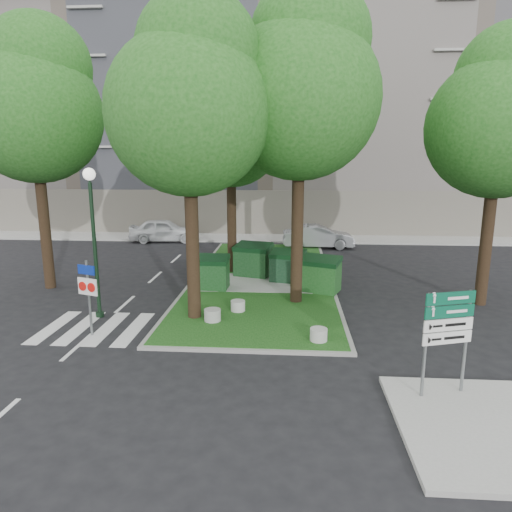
# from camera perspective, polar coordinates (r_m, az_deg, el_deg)

# --- Properties ---
(ground) EXTENTS (120.00, 120.00, 0.00)m
(ground) POSITION_cam_1_polar(r_m,az_deg,el_deg) (13.47, -3.47, -11.79)
(ground) COLOR black
(ground) RESTS_ON ground
(median_island) EXTENTS (6.00, 16.00, 0.12)m
(median_island) POSITION_cam_1_polar(r_m,az_deg,el_deg) (20.93, 0.77, -2.76)
(median_island) COLOR #153F12
(median_island) RESTS_ON ground
(median_kerb) EXTENTS (6.30, 16.30, 0.10)m
(median_kerb) POSITION_cam_1_polar(r_m,az_deg,el_deg) (20.94, 0.77, -2.78)
(median_kerb) COLOR gray
(median_kerb) RESTS_ON ground
(building_sidewalk) EXTENTS (42.00, 3.00, 0.12)m
(building_sidewalk) POSITION_cam_1_polar(r_m,az_deg,el_deg) (31.21, 0.99, 2.25)
(building_sidewalk) COLOR #999993
(building_sidewalk) RESTS_ON ground
(zebra_crossing) EXTENTS (5.00, 3.00, 0.01)m
(zebra_crossing) POSITION_cam_1_polar(r_m,az_deg,el_deg) (15.71, -16.57, -8.68)
(zebra_crossing) COLOR silver
(zebra_crossing) RESTS_ON ground
(apartment_building) EXTENTS (41.00, 12.00, 16.00)m
(apartment_building) POSITION_cam_1_polar(r_m,az_deg,el_deg) (38.31, 1.68, 16.02)
(apartment_building) COLOR #C4B993
(apartment_building) RESTS_ON ground
(tree_median_near_left) EXTENTS (5.20, 5.20, 10.53)m
(tree_median_near_left) POSITION_cam_1_polar(r_m,az_deg,el_deg) (15.18, -8.10, 19.08)
(tree_median_near_left) COLOR black
(tree_median_near_left) RESTS_ON ground
(tree_median_near_right) EXTENTS (5.60, 5.60, 11.46)m
(tree_median_near_right) POSITION_cam_1_polar(r_m,az_deg,el_deg) (16.94, 5.85, 20.70)
(tree_median_near_right) COLOR black
(tree_median_near_right) RESTS_ON ground
(tree_median_mid) EXTENTS (4.80, 4.80, 9.99)m
(tree_median_mid) POSITION_cam_1_polar(r_m,az_deg,el_deg) (21.46, -2.93, 16.24)
(tree_median_mid) COLOR black
(tree_median_mid) RESTS_ON ground
(tree_median_far) EXTENTS (5.80, 5.80, 11.93)m
(tree_median_far) POSITION_cam_1_polar(r_m,az_deg,el_deg) (24.42, 5.85, 18.87)
(tree_median_far) COLOR black
(tree_median_far) RESTS_ON ground
(tree_street_left) EXTENTS (5.40, 5.40, 11.00)m
(tree_street_left) POSITION_cam_1_polar(r_m,az_deg,el_deg) (20.96, -25.88, 17.02)
(tree_street_left) COLOR black
(tree_street_left) RESTS_ON ground
(tree_street_right) EXTENTS (5.00, 5.00, 10.06)m
(tree_street_right) POSITION_cam_1_polar(r_m,az_deg,el_deg) (18.83, 28.40, 15.41)
(tree_street_right) COLOR black
(tree_street_right) RESTS_ON ground
(dumpster_a) EXTENTS (1.53, 1.10, 1.39)m
(dumpster_a) POSITION_cam_1_polar(r_m,az_deg,el_deg) (19.06, -5.69, -2.07)
(dumpster_a) COLOR #103A13
(dumpster_a) RESTS_ON median_island
(dumpster_b) EXTENTS (1.90, 1.57, 1.52)m
(dumpster_b) POSITION_cam_1_polar(r_m,az_deg,el_deg) (21.01, -0.35, -0.49)
(dumpster_b) COLOR #103915
(dumpster_b) RESTS_ON median_island
(dumpster_c) EXTENTS (1.69, 1.35, 1.39)m
(dumpster_c) POSITION_cam_1_polar(r_m,az_deg,el_deg) (20.10, 4.00, -1.28)
(dumpster_c) COLOR black
(dumpster_c) RESTS_ON median_island
(dumpster_d) EXTENTS (1.84, 1.57, 1.44)m
(dumpster_d) POSITION_cam_1_polar(r_m,az_deg,el_deg) (18.75, 8.05, -2.29)
(dumpster_d) COLOR #164716
(dumpster_d) RESTS_ON median_island
(bollard_left) EXTENTS (0.55, 0.55, 0.40)m
(bollard_left) POSITION_cam_1_polar(r_m,az_deg,el_deg) (15.43, -5.46, -7.35)
(bollard_left) COLOR #9D9F9A
(bollard_left) RESTS_ON median_island
(bollard_right) EXTENTS (0.52, 0.52, 0.37)m
(bollard_right) POSITION_cam_1_polar(r_m,az_deg,el_deg) (13.92, 7.83, -9.70)
(bollard_right) COLOR #ACACA6
(bollard_right) RESTS_ON median_island
(bollard_mid) EXTENTS (0.52, 0.52, 0.37)m
(bollard_mid) POSITION_cam_1_polar(r_m,az_deg,el_deg) (16.34, -2.28, -6.22)
(bollard_mid) COLOR #AEAFA9
(bollard_mid) RESTS_ON median_island
(litter_bin) EXTENTS (0.40, 0.40, 0.70)m
(litter_bin) POSITION_cam_1_polar(r_m,az_deg,el_deg) (20.40, 5.48, -2.02)
(litter_bin) COLOR yellow
(litter_bin) RESTS_ON median_island
(street_lamp) EXTENTS (0.41, 0.41, 5.14)m
(street_lamp) POSITION_cam_1_polar(r_m,az_deg,el_deg) (16.30, -19.70, 3.61)
(street_lamp) COLOR black
(street_lamp) RESTS_ON ground
(traffic_sign_pole) EXTENTS (0.70, 0.27, 2.42)m
(traffic_sign_pole) POSITION_cam_1_polar(r_m,az_deg,el_deg) (14.97, -20.23, -3.75)
(traffic_sign_pole) COLOR slate
(traffic_sign_pole) RESTS_ON ground
(directional_sign) EXTENTS (1.18, 0.39, 2.45)m
(directional_sign) POSITION_cam_1_polar(r_m,az_deg,el_deg) (11.22, 22.80, -8.17)
(directional_sign) COLOR slate
(directional_sign) RESTS_ON sidewalk_corner
(car_white) EXTENTS (4.65, 2.35, 1.52)m
(car_white) POSITION_cam_1_polar(r_m,az_deg,el_deg) (30.76, -11.44, 3.18)
(car_white) COLOR white
(car_white) RESTS_ON ground
(car_silver) EXTENTS (4.37, 1.66, 1.42)m
(car_silver) POSITION_cam_1_polar(r_m,az_deg,el_deg) (28.25, 7.78, 2.42)
(car_silver) COLOR gray
(car_silver) RESTS_ON ground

